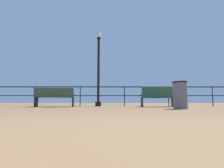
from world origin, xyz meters
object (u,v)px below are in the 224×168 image
object	(u,v)px
bench_near_left	(55,96)
lamppost_center	(98,66)
trash_bin	(180,95)
bench_near_right	(158,96)

from	to	relation	value
bench_near_left	lamppost_center	size ratio (longest dim) A/B	0.44
bench_near_left	lamppost_center	bearing A→B (deg)	27.69
bench_near_left	lamppost_center	distance (m)	2.68
trash_bin	bench_near_right	bearing A→B (deg)	92.59
bench_near_right	trash_bin	bearing A→B (deg)	-87.41
bench_near_left	bench_near_right	xyz separation A→B (m)	(4.72, -0.01, 0.01)
lamppost_center	trash_bin	world-z (taller)	lamppost_center
bench_near_left	trash_bin	distance (m)	5.32
bench_near_right	lamppost_center	distance (m)	3.37
bench_near_left	trash_bin	xyz separation A→B (m)	(4.82, -2.25, -0.04)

